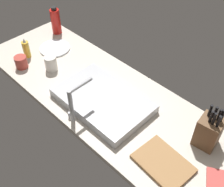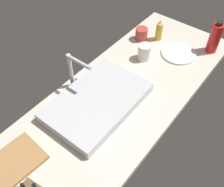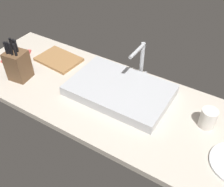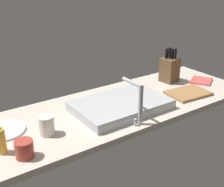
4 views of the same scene
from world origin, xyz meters
The scene contains 10 objects.
countertop_slab centered at (0.00, 0.00, 1.75)cm, with size 192.26×62.57×3.50cm, color beige.
sink_basin centered at (-2.51, 5.77, 6.24)cm, with size 54.97×35.67×5.48cm, color #B7BABF.
faucet centered at (-0.29, 24.01, 17.42)cm, with size 5.50×16.30×22.59cm.
knife_block centered at (-59.99, -12.27, 12.79)cm, with size 12.33×12.08×24.60cm.
cutting_board centered at (-52.61, 13.20, 4.40)cm, with size 27.01×19.30×1.80cm, color #9E7042.
soap_bottle centered at (68.47, 11.23, 9.98)cm, with size 4.69×4.69×14.78cm.
dinner_plate centered at (62.49, -7.75, 4.10)cm, with size 22.22×22.22×1.20cm, color white.
dish_towel centered at (-79.37, 1.92, 4.10)cm, with size 16.24×14.23×1.20cm, color #CC4C47.
coffee_mug centered at (61.16, 20.44, 7.56)cm, with size 8.23×8.23×8.12cm, color #B23D33.
ceramic_cup centered at (45.08, 7.68, 8.49)cm, with size 7.87×7.87×9.97cm, color silver.
Camera 4 is at (93.28, 133.75, 80.81)cm, focal length 47.91 mm.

